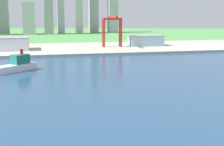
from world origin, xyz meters
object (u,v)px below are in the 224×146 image
(warehouse_annex, at_px, (146,40))
(ferry_boat, at_px, (16,65))
(warehouse_main, at_px, (3,44))
(port_crane_red, at_px, (112,25))

(warehouse_annex, bearing_deg, ferry_boat, -136.69)
(ferry_boat, relative_size, warehouse_main, 0.58)
(warehouse_annex, bearing_deg, warehouse_main, -176.44)
(ferry_boat, bearing_deg, warehouse_main, 99.00)
(warehouse_main, bearing_deg, warehouse_annex, 3.56)
(ferry_boat, distance_m, warehouse_main, 148.47)
(warehouse_main, xyz_separation_m, warehouse_annex, (191.26, 11.89, -0.75))
(port_crane_red, relative_size, warehouse_annex, 0.87)
(port_crane_red, height_order, warehouse_annex, port_crane_red)
(ferry_boat, xyz_separation_m, warehouse_annex, (168.06, 158.43, 4.65))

